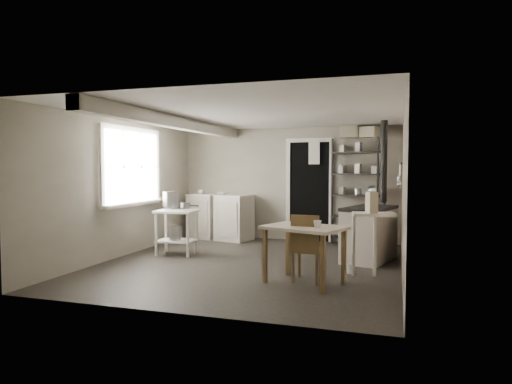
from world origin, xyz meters
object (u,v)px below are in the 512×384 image
(shelf_rack, at_px, (358,196))
(stove, at_px, (369,233))
(prep_table, at_px, (176,231))
(chair, at_px, (308,245))
(base_cabinets, at_px, (220,217))
(flour_sack, at_px, (349,234))
(work_table, at_px, (304,254))
(stockpot, at_px, (170,199))

(shelf_rack, bearing_deg, stove, -58.14)
(prep_table, distance_m, chair, 2.74)
(chair, bearing_deg, base_cabinets, 132.88)
(chair, bearing_deg, flour_sack, 88.60)
(chair, bearing_deg, shelf_rack, 86.69)
(base_cabinets, xyz_separation_m, chair, (2.43, -2.96, 0.02))
(work_table, distance_m, chair, 0.17)
(prep_table, relative_size, stockpot, 2.77)
(stove, xyz_separation_m, work_table, (-0.70, -1.74, -0.06))
(prep_table, bearing_deg, base_cabinets, 87.90)
(work_table, bearing_deg, stove, 67.97)
(prep_table, relative_size, chair, 0.86)
(prep_table, height_order, chair, chair)
(shelf_rack, xyz_separation_m, stove, (0.31, -1.49, -0.51))
(prep_table, xyz_separation_m, shelf_rack, (2.87, 1.97, 0.55))
(prep_table, distance_m, base_cabinets, 1.83)
(chair, relative_size, flour_sack, 1.74)
(work_table, bearing_deg, chair, 78.99)
(shelf_rack, distance_m, flour_sack, 0.77)
(shelf_rack, bearing_deg, chair, -76.63)
(prep_table, height_order, work_table, prep_table)
(chair, bearing_deg, work_table, -97.52)
(stockpot, relative_size, stove, 0.25)
(prep_table, relative_size, base_cabinets, 0.54)
(stockpot, relative_size, chair, 0.31)
(stockpot, distance_m, base_cabinets, 1.83)
(base_cabinets, distance_m, flour_sack, 2.68)
(base_cabinets, xyz_separation_m, work_table, (2.40, -3.09, -0.08))
(stockpot, height_order, base_cabinets, stockpot)
(shelf_rack, relative_size, work_table, 2.10)
(base_cabinets, distance_m, stove, 3.39)
(base_cabinets, xyz_separation_m, shelf_rack, (2.80, 0.14, 0.49))
(stove, relative_size, work_table, 1.12)
(prep_table, distance_m, stockpot, 0.57)
(chair, bearing_deg, prep_table, 159.08)
(shelf_rack, bearing_deg, base_cabinets, -156.88)
(flour_sack, bearing_deg, prep_table, -148.17)
(stockpot, height_order, work_table, stockpot)
(stove, bearing_deg, work_table, -95.69)
(stockpot, xyz_separation_m, chair, (2.65, -1.21, -0.45))
(prep_table, bearing_deg, work_table, -27.08)
(stove, relative_size, flour_sack, 2.14)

